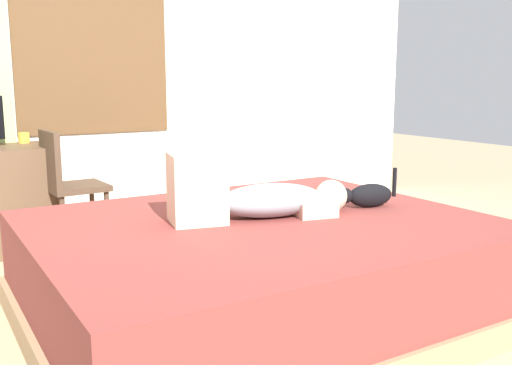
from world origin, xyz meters
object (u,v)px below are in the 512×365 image
cat (367,195)px  cup (24,138)px  bed (260,269)px  chair_by_desk (66,181)px  person_lying (252,196)px

cat → cup: (-1.39, 2.16, 0.20)m
bed → cat: size_ratio=6.32×
cat → cup: bearing=122.8°
cup → chair_by_desk: chair_by_desk is taller
bed → cat: 0.73m
cat → cup: size_ratio=4.45×
person_lying → bed: bearing=-81.5°
cup → chair_by_desk: bearing=-69.0°
bed → chair_by_desk: chair_by_desk is taller
bed → chair_by_desk: bearing=108.9°
bed → cup: 2.29m
person_lying → cup: bearing=109.6°
person_lying → cup: person_lying is taller
person_lying → cat: 0.68m
bed → cup: bearing=109.3°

